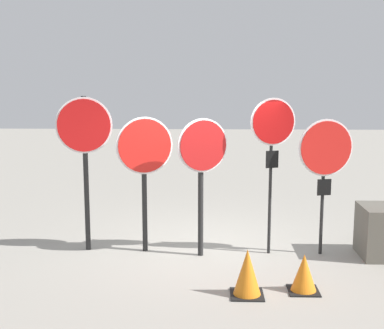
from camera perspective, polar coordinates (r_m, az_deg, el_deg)
name	(u,v)px	position (r m, az deg, el deg)	size (l,w,h in m)	color
ground_plane	(203,249)	(9.18, 1.21, -8.97)	(40.00, 40.00, 0.00)	gray
stop_sign_0	(85,141)	(8.86, -11.38, 2.43)	(0.91, 0.20, 2.58)	black
stop_sign_1	(145,158)	(8.69, -5.08, 0.70)	(0.89, 0.34, 2.25)	black
stop_sign_2	(202,162)	(8.44, 1.09, 0.30)	(0.78, 0.40, 2.25)	black
stop_sign_3	(273,135)	(8.58, 8.60, 3.15)	(0.73, 0.25, 2.56)	black
stop_sign_4	(326,155)	(8.75, 14.06, 0.99)	(0.90, 0.24, 2.23)	black
traffic_cone_0	(247,273)	(7.28, 5.92, -11.41)	(0.44, 0.44, 0.64)	black
traffic_cone_1	(304,273)	(7.54, 11.85, -11.28)	(0.41, 0.41, 0.52)	black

